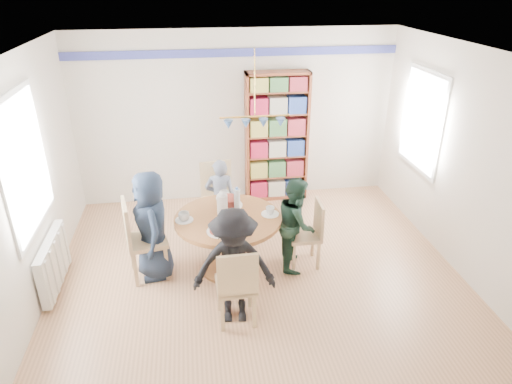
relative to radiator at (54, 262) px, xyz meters
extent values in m
plane|color=tan|center=(2.42, -0.30, -0.35)|extent=(5.00, 5.00, 0.00)
plane|color=white|center=(2.42, -0.30, 2.35)|extent=(5.00, 5.00, 0.00)
plane|color=silver|center=(2.42, 2.20, 1.00)|extent=(5.00, 0.00, 5.00)
plane|color=silver|center=(2.42, -2.80, 1.00)|extent=(5.00, 0.00, 5.00)
plane|color=silver|center=(-0.08, -0.30, 1.00)|extent=(0.00, 5.00, 5.00)
plane|color=silver|center=(4.92, -0.30, 1.00)|extent=(0.00, 5.00, 5.00)
cube|color=navy|center=(2.42, 2.18, 2.00)|extent=(5.00, 0.02, 0.12)
cube|color=white|center=(-0.07, 0.00, 1.25)|extent=(0.03, 1.32, 1.52)
cube|color=white|center=(-0.05, 0.00, 1.25)|extent=(0.01, 1.20, 1.40)
cube|color=white|center=(4.90, 1.00, 1.20)|extent=(0.03, 1.12, 1.42)
cube|color=white|center=(4.88, 1.00, 1.20)|extent=(0.01, 1.00, 1.30)
cylinder|color=gold|center=(2.42, 0.20, 1.98)|extent=(0.01, 0.01, 0.75)
cylinder|color=gold|center=(2.42, 0.20, 1.60)|extent=(0.80, 0.02, 0.02)
cone|color=#3F6CB1|center=(2.12, 0.20, 1.52)|extent=(0.11, 0.11, 0.10)
cone|color=#3F6CB1|center=(2.32, 0.20, 1.52)|extent=(0.11, 0.11, 0.10)
cone|color=#3F6CB1|center=(2.52, 0.20, 1.52)|extent=(0.11, 0.11, 0.10)
cone|color=#3F6CB1|center=(2.72, 0.20, 1.52)|extent=(0.11, 0.11, 0.10)
cube|color=silver|center=(0.00, 0.00, 0.00)|extent=(0.10, 1.00, 0.60)
cube|color=silver|center=(0.06, -0.40, 0.00)|extent=(0.02, 0.06, 0.56)
cube|color=silver|center=(0.06, -0.20, 0.00)|extent=(0.02, 0.06, 0.56)
cube|color=silver|center=(0.06, 0.00, 0.00)|extent=(0.02, 0.06, 0.56)
cube|color=silver|center=(0.06, 0.20, 0.00)|extent=(0.02, 0.06, 0.56)
cube|color=silver|center=(0.06, 0.40, 0.00)|extent=(0.02, 0.06, 0.56)
cylinder|color=brown|center=(2.07, 0.07, 0.37)|extent=(1.30, 1.30, 0.05)
cylinder|color=brown|center=(2.07, 0.07, 0.00)|extent=(0.16, 0.16, 0.70)
cylinder|color=brown|center=(2.07, 0.07, -0.33)|extent=(0.70, 0.70, 0.04)
cube|color=tan|center=(1.08, 0.10, 0.14)|extent=(0.54, 0.54, 0.05)
cube|color=tan|center=(0.88, 0.06, 0.41)|extent=(0.13, 0.46, 0.54)
cube|color=tan|center=(1.30, -0.05, -0.12)|extent=(0.05, 0.05, 0.47)
cube|color=tan|center=(1.22, 0.32, -0.12)|extent=(0.05, 0.05, 0.47)
cube|color=tan|center=(0.94, -0.12, -0.12)|extent=(0.05, 0.05, 0.47)
cube|color=tan|center=(0.86, 0.24, -0.12)|extent=(0.05, 0.05, 0.47)
cube|color=tan|center=(3.03, 0.06, 0.06)|extent=(0.40, 0.40, 0.05)
cube|color=tan|center=(3.20, 0.05, 0.29)|extent=(0.05, 0.39, 0.46)
cube|color=tan|center=(2.88, 0.22, -0.15)|extent=(0.04, 0.04, 0.40)
cube|color=tan|center=(2.87, -0.09, -0.15)|extent=(0.04, 0.04, 0.40)
cube|color=tan|center=(3.19, 0.21, -0.15)|extent=(0.04, 0.04, 0.40)
cube|color=tan|center=(3.18, -0.10, -0.15)|extent=(0.04, 0.04, 0.40)
cube|color=tan|center=(2.03, 1.03, 0.13)|extent=(0.52, 0.52, 0.05)
cube|color=tan|center=(2.00, 1.23, 0.40)|extent=(0.45, 0.12, 0.54)
cube|color=tan|center=(1.88, 0.82, -0.12)|extent=(0.05, 0.05, 0.46)
cube|color=tan|center=(2.24, 0.88, -0.12)|extent=(0.05, 0.05, 0.46)
cube|color=tan|center=(1.82, 1.18, -0.12)|extent=(0.05, 0.05, 0.46)
cube|color=tan|center=(2.19, 1.24, -0.12)|extent=(0.05, 0.05, 0.46)
cube|color=tan|center=(2.06, -0.86, 0.10)|extent=(0.42, 0.42, 0.05)
cube|color=tan|center=(2.06, -1.05, 0.34)|extent=(0.42, 0.05, 0.49)
cube|color=tan|center=(2.23, -0.69, -0.14)|extent=(0.04, 0.04, 0.43)
cube|color=tan|center=(1.89, -0.70, -0.14)|extent=(0.04, 0.04, 0.43)
cube|color=tan|center=(2.23, -1.03, -0.14)|extent=(0.04, 0.04, 0.43)
cube|color=tan|center=(1.90, -1.03, -0.14)|extent=(0.04, 0.04, 0.43)
imported|color=#192438|center=(1.16, 0.10, 0.34)|extent=(0.57, 0.75, 1.38)
imported|color=#172E22|center=(2.92, 0.05, 0.26)|extent=(0.56, 0.66, 1.21)
imported|color=gray|center=(2.04, 0.93, 0.23)|extent=(0.45, 0.32, 1.16)
imported|color=black|center=(2.04, -0.86, 0.32)|extent=(0.91, 0.58, 1.34)
cube|color=brown|center=(2.56, 2.04, 0.69)|extent=(0.04, 0.30, 2.09)
cube|color=brown|center=(3.51, 2.04, 0.69)|extent=(0.04, 0.30, 2.09)
cube|color=brown|center=(3.04, 2.04, 1.72)|extent=(0.99, 0.30, 0.04)
cube|color=brown|center=(3.04, 2.04, -0.32)|extent=(0.99, 0.30, 0.06)
cube|color=brown|center=(3.04, 2.18, 0.69)|extent=(0.99, 0.02, 2.09)
cube|color=brown|center=(3.04, 2.04, 0.05)|extent=(0.93, 0.28, 0.02)
cube|color=brown|center=(3.04, 2.04, 0.40)|extent=(0.93, 0.28, 0.02)
cube|color=brown|center=(3.04, 2.04, 0.74)|extent=(0.93, 0.28, 0.02)
cube|color=brown|center=(3.04, 2.04, 1.09)|extent=(0.93, 0.28, 0.02)
cube|color=brown|center=(3.04, 2.04, 1.44)|extent=(0.93, 0.28, 0.02)
cube|color=maroon|center=(2.74, 2.02, -0.16)|extent=(0.27, 0.22, 0.26)
cube|color=beige|center=(3.04, 2.02, -0.16)|extent=(0.27, 0.22, 0.26)
cube|color=navy|center=(3.33, 2.02, -0.16)|extent=(0.27, 0.22, 0.26)
cube|color=gold|center=(2.74, 2.02, 0.19)|extent=(0.27, 0.22, 0.26)
cube|color=#3B693A|center=(3.04, 2.02, 0.19)|extent=(0.27, 0.22, 0.26)
cube|color=maroon|center=(3.33, 2.02, 0.19)|extent=(0.27, 0.22, 0.26)
cube|color=maroon|center=(2.74, 2.02, 0.54)|extent=(0.27, 0.22, 0.26)
cube|color=beige|center=(3.04, 2.02, 0.54)|extent=(0.27, 0.22, 0.26)
cube|color=navy|center=(3.33, 2.02, 0.54)|extent=(0.27, 0.22, 0.26)
cube|color=gold|center=(2.74, 2.02, 0.88)|extent=(0.27, 0.22, 0.26)
cube|color=#3B693A|center=(3.04, 2.02, 0.88)|extent=(0.27, 0.22, 0.26)
cube|color=maroon|center=(3.33, 2.02, 0.88)|extent=(0.27, 0.22, 0.26)
cube|color=maroon|center=(2.74, 2.02, 1.23)|extent=(0.27, 0.22, 0.26)
cube|color=beige|center=(3.04, 2.02, 1.23)|extent=(0.27, 0.22, 0.26)
cube|color=navy|center=(3.33, 2.02, 1.23)|extent=(0.27, 0.22, 0.26)
cube|color=gold|center=(2.74, 2.02, 1.56)|extent=(0.27, 0.22, 0.22)
cube|color=#3B693A|center=(3.04, 2.02, 1.56)|extent=(0.27, 0.22, 0.22)
cube|color=maroon|center=(3.33, 2.02, 1.56)|extent=(0.27, 0.22, 0.22)
cylinder|color=white|center=(2.01, 0.16, 0.53)|extent=(0.13, 0.13, 0.26)
sphere|color=white|center=(2.01, 0.16, 0.66)|extent=(0.10, 0.10, 0.10)
cylinder|color=silver|center=(2.20, 0.20, 0.55)|extent=(0.08, 0.08, 0.30)
cylinder|color=#3F6CB1|center=(2.20, 0.20, 0.71)|extent=(0.03, 0.03, 0.03)
cylinder|color=white|center=(2.12, 0.37, 0.41)|extent=(0.33, 0.33, 0.01)
cylinder|color=maroon|center=(2.12, 0.37, 0.46)|extent=(0.26, 0.26, 0.10)
cylinder|color=white|center=(1.96, -0.26, 0.41)|extent=(0.33, 0.33, 0.01)
cylinder|color=maroon|center=(1.96, -0.26, 0.46)|extent=(0.26, 0.26, 0.10)
cylinder|color=white|center=(1.55, 0.07, 0.41)|extent=(0.22, 0.22, 0.01)
imported|color=white|center=(1.55, 0.07, 0.45)|extent=(0.13, 0.13, 0.11)
cylinder|color=white|center=(2.59, 0.07, 0.41)|extent=(0.22, 0.22, 0.01)
imported|color=white|center=(2.59, 0.07, 0.45)|extent=(0.11, 0.11, 0.10)
cylinder|color=white|center=(2.07, 0.59, 0.41)|extent=(0.22, 0.22, 0.01)
imported|color=white|center=(2.07, 0.59, 0.45)|extent=(0.13, 0.13, 0.11)
cylinder|color=white|center=(2.07, -0.45, 0.41)|extent=(0.22, 0.22, 0.01)
imported|color=white|center=(2.07, -0.45, 0.45)|extent=(0.11, 0.11, 0.10)
camera|label=1|loc=(1.70, -4.76, 3.07)|focal=32.00mm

